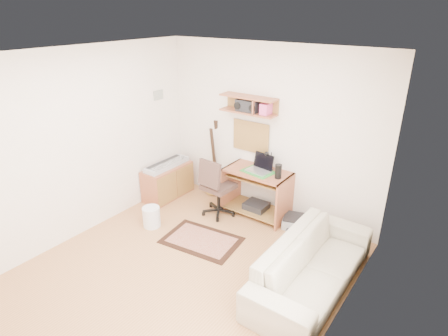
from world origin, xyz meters
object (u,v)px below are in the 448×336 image
Objects in this scene: desk at (257,193)px; cabinet at (168,181)px; sofa at (314,257)px; printer at (298,222)px; task_chair at (219,186)px.

cabinet is at bearing -167.49° from desk.
cabinet is (-1.57, -0.35, -0.10)m from desk.
sofa reaches higher than cabinet.
cabinet is 2.12× the size of printer.
desk is at bearing 38.21° from task_chair.
cabinet is at bearing 172.35° from printer.
sofa is (1.39, -1.04, 0.02)m from desk.
desk is 1.11× the size of cabinet.
printer is at bearing 9.74° from cabinet.
sofa is at bearing -13.12° from cabinet.
task_chair is 1.10m from cabinet.
desk is at bearing 165.99° from printer.
desk is at bearing 12.51° from cabinet.
cabinet is 0.45× the size of sofa.
desk is 2.36× the size of printer.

